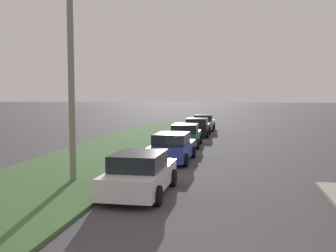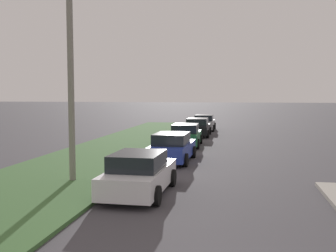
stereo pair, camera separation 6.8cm
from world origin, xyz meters
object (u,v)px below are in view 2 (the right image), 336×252
at_px(parked_car_silver, 204,123).
at_px(streetlight, 80,69).
at_px(parked_car_green, 186,135).
at_px(parked_car_black, 198,127).
at_px(parked_car_white, 139,174).
at_px(parked_car_blue, 172,148).

relative_size(parked_car_silver, streetlight, 0.58).
height_order(parked_car_green, parked_car_black, same).
distance_m(parked_car_green, streetlight, 12.36).
bearing_deg(parked_car_white, parked_car_green, 1.38).
height_order(parked_car_black, streetlight, streetlight).
bearing_deg(parked_car_white, streetlight, 63.99).
xyz_separation_m(parked_car_blue, parked_car_silver, (17.64, -0.14, 0.00)).
xyz_separation_m(parked_car_black, parked_car_silver, (5.22, -0.09, 0.00)).
relative_size(parked_car_blue, streetlight, 0.58).
distance_m(parked_car_black, streetlight, 18.43).
bearing_deg(parked_car_blue, streetlight, 155.73).
bearing_deg(streetlight, parked_car_blue, -26.05).
relative_size(parked_car_green, streetlight, 0.58).
relative_size(parked_car_white, streetlight, 0.58).
distance_m(parked_car_white, parked_car_silver, 24.41).
bearing_deg(parked_car_green, parked_car_silver, -2.76).
relative_size(parked_car_white, parked_car_blue, 0.99).
distance_m(parked_car_blue, parked_car_silver, 17.64).
relative_size(parked_car_black, parked_car_silver, 1.00).
bearing_deg(parked_car_silver, parked_car_black, 178.38).
bearing_deg(parked_car_green, parked_car_white, 178.82).
bearing_deg(streetlight, parked_car_green, -12.47).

